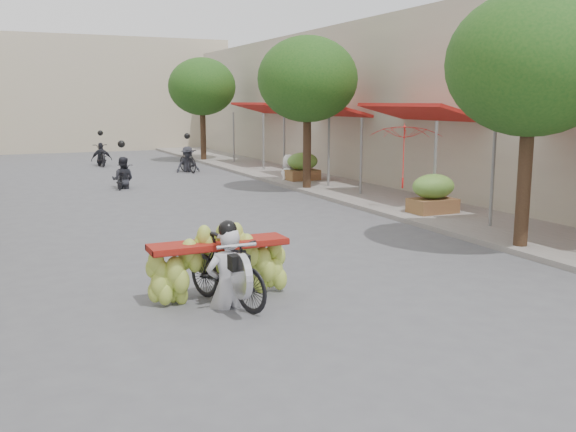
# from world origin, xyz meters

# --- Properties ---
(ground) EXTENTS (120.00, 120.00, 0.00)m
(ground) POSITION_xyz_m (0.00, 0.00, 0.00)
(ground) COLOR #55565B
(ground) RESTS_ON ground
(sidewalk_right) EXTENTS (4.00, 60.00, 0.12)m
(sidewalk_right) POSITION_xyz_m (7.00, 15.00, 0.06)
(sidewalk_right) COLOR gray
(sidewalk_right) RESTS_ON ground
(shophouse_row_right) EXTENTS (9.77, 40.00, 6.00)m
(shophouse_row_right) POSITION_xyz_m (11.99, 14.00, 3.00)
(shophouse_row_right) COLOR #ADA38F
(shophouse_row_right) RESTS_ON ground
(far_building) EXTENTS (20.00, 6.00, 7.00)m
(far_building) POSITION_xyz_m (0.00, 38.00, 3.50)
(far_building) COLOR #BEB096
(far_building) RESTS_ON ground
(street_tree_near) EXTENTS (3.40, 3.40, 5.25)m
(street_tree_near) POSITION_xyz_m (5.40, 4.00, 3.78)
(street_tree_near) COLOR #3A2719
(street_tree_near) RESTS_ON ground
(street_tree_mid) EXTENTS (3.40, 3.40, 5.25)m
(street_tree_mid) POSITION_xyz_m (5.40, 14.00, 3.78)
(street_tree_mid) COLOR #3A2719
(street_tree_mid) RESTS_ON ground
(street_tree_far) EXTENTS (3.40, 3.40, 5.25)m
(street_tree_far) POSITION_xyz_m (5.40, 26.00, 3.78)
(street_tree_far) COLOR #3A2719
(street_tree_far) RESTS_ON ground
(produce_crate_mid) EXTENTS (1.20, 0.88, 1.16)m
(produce_crate_mid) POSITION_xyz_m (6.20, 8.00, 0.71)
(produce_crate_mid) COLOR brown
(produce_crate_mid) RESTS_ON ground
(produce_crate_far) EXTENTS (1.20, 0.88, 1.16)m
(produce_crate_far) POSITION_xyz_m (6.20, 16.00, 0.71)
(produce_crate_far) COLOR brown
(produce_crate_far) RESTS_ON ground
(banana_motorbike) EXTENTS (2.20, 1.95, 2.25)m
(banana_motorbike) POSITION_xyz_m (-1.32, 3.23, 0.74)
(banana_motorbike) COLOR black
(banana_motorbike) RESTS_ON ground
(market_umbrella) EXTENTS (2.23, 2.23, 1.79)m
(market_umbrella) POSITION_xyz_m (5.77, 8.73, 2.50)
(market_umbrella) COLOR red
(market_umbrella) RESTS_ON ground
(pedestrian) EXTENTS (1.09, 0.96, 1.89)m
(pedestrian) POSITION_xyz_m (5.88, 16.50, 1.07)
(pedestrian) COLOR white
(pedestrian) RESTS_ON ground
(bg_motorbike_a) EXTENTS (1.08, 1.54, 1.95)m
(bg_motorbike_a) POSITION_xyz_m (-0.28, 17.30, 0.78)
(bg_motorbike_a) COLOR black
(bg_motorbike_a) RESTS_ON ground
(bg_motorbike_b) EXTENTS (1.12, 1.84, 1.95)m
(bg_motorbike_b) POSITION_xyz_m (3.29, 21.51, 0.83)
(bg_motorbike_b) COLOR black
(bg_motorbike_b) RESTS_ON ground
(bg_motorbike_c) EXTENTS (0.99, 1.82, 1.95)m
(bg_motorbike_c) POSITION_xyz_m (0.27, 25.85, 0.77)
(bg_motorbike_c) COLOR black
(bg_motorbike_c) RESTS_ON ground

